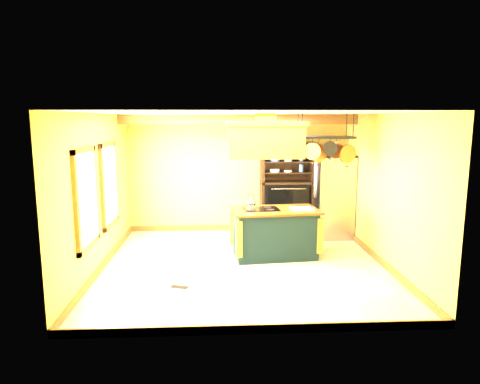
{
  "coord_description": "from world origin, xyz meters",
  "views": [
    {
      "loc": [
        -0.45,
        -7.35,
        2.61
      ],
      "look_at": [
        -0.05,
        0.3,
        1.29
      ],
      "focal_mm": 32.0,
      "sensor_mm": 36.0,
      "label": 1
    }
  ],
  "objects": [
    {
      "name": "wall_back",
      "position": [
        0.0,
        2.5,
        1.35
      ],
      "size": [
        5.0,
        0.02,
        2.7
      ],
      "primitive_type": "cube",
      "color": "#DBC750",
      "rests_on": "floor"
    },
    {
      "name": "range_hood",
      "position": [
        0.42,
        0.49,
        2.25
      ],
      "size": [
        1.43,
        0.81,
        0.8
      ],
      "color": "gold",
      "rests_on": "ceiling"
    },
    {
      "name": "window_far",
      "position": [
        -2.47,
        0.6,
        1.4
      ],
      "size": [
        0.06,
        1.06,
        1.56
      ],
      "color": "brown",
      "rests_on": "wall_left"
    },
    {
      "name": "floor_register",
      "position": [
        -1.07,
        -0.96,
        0.01
      ],
      "size": [
        0.3,
        0.19,
        0.01
      ],
      "primitive_type": "cube",
      "rotation": [
        0.0,
        0.0,
        -0.28
      ],
      "color": "black",
      "rests_on": "floor"
    },
    {
      "name": "window_near",
      "position": [
        -2.47,
        -0.8,
        1.4
      ],
      "size": [
        0.06,
        1.06,
        1.56
      ],
      "color": "brown",
      "rests_on": "wall_left"
    },
    {
      "name": "kitchen_island",
      "position": [
        0.62,
        0.49,
        0.47
      ],
      "size": [
        1.71,
        1.07,
        1.11
      ],
      "rotation": [
        0.0,
        0.0,
        0.1
      ],
      "color": "black",
      "rests_on": "floor"
    },
    {
      "name": "ceiling_beam",
      "position": [
        0.0,
        1.7,
        2.59
      ],
      "size": [
        5.0,
        0.15,
        0.2
      ],
      "primitive_type": "cube",
      "color": "brown",
      "rests_on": "ceiling"
    },
    {
      "name": "refrigerator",
      "position": [
        2.09,
        1.9,
        0.87
      ],
      "size": [
        0.78,
        0.92,
        1.79
      ],
      "color": "#999CA2",
      "rests_on": "floor"
    },
    {
      "name": "pot_rack",
      "position": [
        1.53,
        0.49,
        2.14
      ],
      "size": [
        1.13,
        0.51,
        0.91
      ],
      "color": "black",
      "rests_on": "ceiling"
    },
    {
      "name": "wall_left",
      "position": [
        -2.5,
        0.0,
        1.35
      ],
      "size": [
        0.02,
        5.0,
        2.7
      ],
      "primitive_type": "cube",
      "color": "#DBC750",
      "rests_on": "floor"
    },
    {
      "name": "hutch",
      "position": [
        1.11,
        2.27,
        0.82
      ],
      "size": [
        1.18,
        0.54,
        2.08
      ],
      "color": "black",
      "rests_on": "floor"
    },
    {
      "name": "ceiling",
      "position": [
        0.0,
        0.0,
        2.7
      ],
      "size": [
        5.0,
        5.0,
        0.0
      ],
      "primitive_type": "plane",
      "rotation": [
        3.14,
        0.0,
        0.0
      ],
      "color": "white",
      "rests_on": "wall_back"
    },
    {
      "name": "floor",
      "position": [
        0.0,
        0.0,
        0.0
      ],
      "size": [
        5.0,
        5.0,
        0.0
      ],
      "primitive_type": "plane",
      "color": "beige",
      "rests_on": "ground"
    },
    {
      "name": "wall_front",
      "position": [
        0.0,
        -2.5,
        1.35
      ],
      "size": [
        5.0,
        0.02,
        2.7
      ],
      "primitive_type": "cube",
      "color": "#DBC750",
      "rests_on": "floor"
    },
    {
      "name": "wall_right",
      "position": [
        2.5,
        0.0,
        1.35
      ],
      "size": [
        0.02,
        5.0,
        2.7
      ],
      "primitive_type": "cube",
      "color": "#DBC750",
      "rests_on": "floor"
    }
  ]
}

